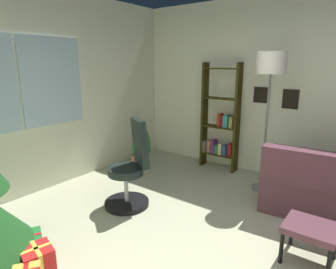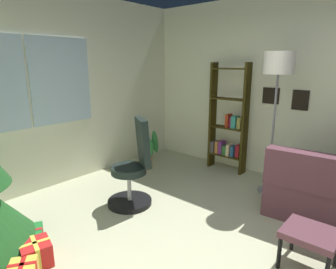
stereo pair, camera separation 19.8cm
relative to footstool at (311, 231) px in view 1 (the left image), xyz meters
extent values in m
cube|color=silver|center=(-0.44, 3.42, 1.07)|extent=(4.70, 0.10, 2.76)
cube|color=silver|center=(-0.33, 3.36, 1.21)|extent=(0.90, 0.03, 1.20)
cube|color=silver|center=(1.96, 0.49, 1.07)|extent=(0.10, 5.76, 2.76)
cube|color=black|center=(1.90, 1.19, 0.97)|extent=(0.02, 0.25, 0.24)
cube|color=black|center=(1.90, 0.76, 0.94)|extent=(0.02, 0.23, 0.29)
cube|color=#532F39|center=(1.01, 0.66, 0.22)|extent=(0.81, 0.20, 0.20)
cube|color=#532F39|center=(0.00, 0.00, 0.02)|extent=(0.41, 0.44, 0.06)
cylinder|color=black|center=(-0.17, -0.19, -0.16)|extent=(0.04, 0.04, 0.30)
cylinder|color=black|center=(0.17, -0.19, -0.16)|extent=(0.04, 0.04, 0.30)
cylinder|color=black|center=(-0.17, 0.19, -0.16)|extent=(0.04, 0.04, 0.30)
cylinder|color=black|center=(0.17, 0.19, -0.16)|extent=(0.04, 0.04, 0.30)
cube|color=red|center=(-1.55, 1.85, -0.20)|extent=(0.31, 0.31, 0.21)
cube|color=#EAD84C|center=(-1.55, 1.85, -0.20)|extent=(0.10, 0.27, 0.22)
cube|color=#EAD84C|center=(-1.55, 1.85, -0.20)|extent=(0.26, 0.10, 0.22)
cube|color=#1E722D|center=(-1.52, 2.16, -0.22)|extent=(0.43, 0.42, 0.18)
cube|color=red|center=(-1.52, 2.16, -0.22)|extent=(0.31, 0.19, 0.19)
cube|color=red|center=(-1.52, 2.16, -0.22)|extent=(0.18, 0.30, 0.19)
cylinder|color=black|center=(-0.23, 2.08, -0.28)|extent=(0.56, 0.56, 0.06)
cylinder|color=#B2B2B7|center=(-0.23, 2.08, -0.05)|extent=(0.05, 0.05, 0.41)
cylinder|color=black|center=(-0.23, 2.08, 0.16)|extent=(0.44, 0.44, 0.09)
cube|color=black|center=(-0.07, 1.98, 0.50)|extent=(0.31, 0.40, 0.60)
cube|color=#32290A|center=(1.69, 1.49, 0.58)|extent=(0.18, 0.04, 1.78)
cube|color=#32290A|center=(1.69, 2.09, 0.58)|extent=(0.18, 0.04, 1.78)
cube|color=#32290A|center=(1.69, 1.79, -0.06)|extent=(0.18, 0.56, 0.02)
cube|color=#32290A|center=(1.69, 1.79, 0.42)|extent=(0.18, 0.56, 0.02)
cube|color=#32290A|center=(1.69, 1.79, 0.89)|extent=(0.18, 0.56, 0.02)
cube|color=#32290A|center=(1.69, 1.79, 1.37)|extent=(0.18, 0.56, 0.02)
cube|color=maroon|center=(1.71, 1.58, 0.05)|extent=(0.13, 0.06, 0.20)
cube|color=#23527E|center=(1.69, 1.66, 0.04)|extent=(0.16, 0.06, 0.17)
cube|color=beige|center=(1.69, 1.73, 0.05)|extent=(0.17, 0.06, 0.19)
cube|color=#2D6831|center=(1.69, 1.80, 0.03)|extent=(0.16, 0.07, 0.16)
cube|color=#6F2A75|center=(1.70, 1.88, 0.06)|extent=(0.16, 0.06, 0.22)
cube|color=#AD6D34|center=(1.70, 1.95, 0.05)|extent=(0.16, 0.05, 0.21)
cube|color=#524B4C|center=(1.69, 2.03, 0.05)|extent=(0.17, 0.07, 0.19)
cube|color=olive|center=(1.71, 1.58, 0.52)|extent=(0.14, 0.06, 0.18)
cube|color=teal|center=(1.70, 1.66, 0.53)|extent=(0.15, 0.08, 0.20)
cube|color=maroon|center=(1.71, 1.73, 0.52)|extent=(0.13, 0.04, 0.18)
cube|color=maroon|center=(1.70, 1.78, 0.53)|extent=(0.15, 0.05, 0.21)
cylinder|color=slate|center=(1.29, 0.89, -0.30)|extent=(0.28, 0.28, 0.03)
cylinder|color=slate|center=(1.29, 0.89, 0.52)|extent=(0.03, 0.03, 1.60)
cylinder|color=silver|center=(1.29, 0.89, 1.46)|extent=(0.39, 0.39, 0.28)
cylinder|color=#8F6042|center=(0.82, 2.85, -0.18)|extent=(0.24, 0.24, 0.26)
ellipsoid|color=#2B7A35|center=(0.83, 2.79, 0.12)|extent=(0.17, 0.14, 0.37)
ellipsoid|color=#2B7A35|center=(1.00, 2.79, 0.14)|extent=(0.15, 0.20, 0.40)
ellipsoid|color=#2B7A35|center=(0.82, 2.72, 0.08)|extent=(0.17, 0.16, 0.30)
ellipsoid|color=#2B7A35|center=(0.85, 2.93, 0.16)|extent=(0.26, 0.18, 0.44)
ellipsoid|color=#2B7A35|center=(0.79, 2.90, 0.09)|extent=(0.14, 0.19, 0.30)
camera|label=1|loc=(-2.60, -0.37, 1.45)|focal=30.91mm
camera|label=2|loc=(-2.48, -0.52, 1.45)|focal=30.91mm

